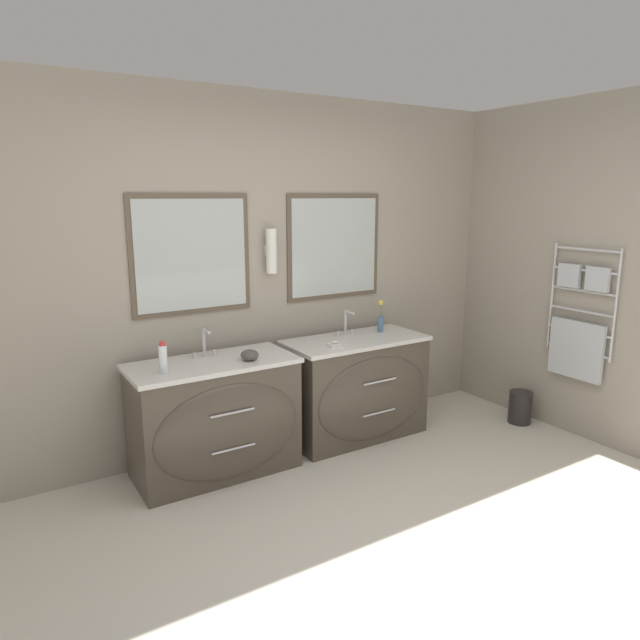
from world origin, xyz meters
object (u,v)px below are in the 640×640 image
toiletry_bottle (163,359)px  waste_bin (520,406)px  amenity_bowl (250,355)px  flower_vase (380,319)px  vanity_left (216,418)px  vanity_right (357,388)px

toiletry_bottle → waste_bin: bearing=-9.0°
amenity_bowl → flower_vase: size_ratio=0.46×
vanity_left → toiletry_bottle: bearing=-171.5°
vanity_right → amenity_bowl: (-0.95, -0.08, 0.43)m
vanity_right → waste_bin: bearing=-20.8°
toiletry_bottle → waste_bin: size_ratio=0.74×
vanity_left → vanity_right: 1.17m
toiletry_bottle → flower_vase: (1.82, 0.16, 0.01)m
vanity_left → toiletry_bottle: 0.60m
vanity_right → toiletry_bottle: size_ratio=5.53×
vanity_left → flower_vase: (1.47, 0.11, 0.49)m
vanity_right → flower_vase: flower_vase is taller
vanity_right → amenity_bowl: size_ratio=9.22×
vanity_left → waste_bin: vanity_left is taller
amenity_bowl → flower_vase: bearing=8.3°
vanity_left → toiletry_bottle: size_ratio=5.53×
vanity_left → vanity_right: size_ratio=1.00×
vanity_right → flower_vase: size_ratio=4.23×
toiletry_bottle → amenity_bowl: bearing=-2.2°
vanity_right → toiletry_bottle: (-1.52, -0.05, 0.49)m
vanity_right → flower_vase: (0.30, 0.11, 0.49)m
vanity_right → waste_bin: (1.33, -0.50, -0.26)m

